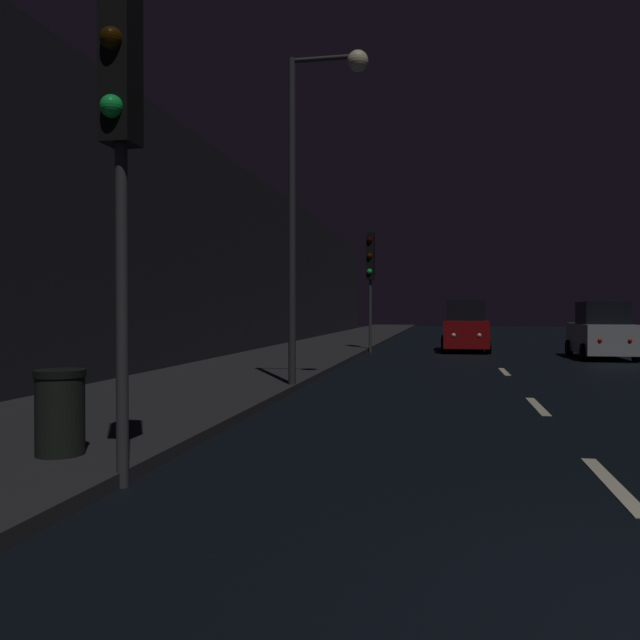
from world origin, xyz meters
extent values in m
cube|color=black|center=(0.00, 24.50, -0.01)|extent=(26.24, 84.00, 0.02)
cube|color=#28282B|center=(-6.92, 24.50, 0.07)|extent=(4.40, 84.00, 0.15)
cube|color=black|center=(-9.52, 21.00, 3.56)|extent=(0.80, 63.00, 7.12)
cube|color=beige|center=(0.00, 3.00, 0.01)|extent=(0.16, 2.20, 0.01)
cube|color=beige|center=(0.00, 8.32, 0.01)|extent=(0.16, 2.20, 0.01)
cube|color=beige|center=(0.00, 14.96, 0.01)|extent=(0.16, 2.20, 0.01)
cylinder|color=#38383A|center=(-4.62, 22.65, 1.48)|extent=(0.12, 0.12, 2.97)
cube|color=black|center=(-4.62, 22.65, 3.92)|extent=(0.33, 0.36, 1.90)
sphere|color=black|center=(-4.63, 22.48, 4.55)|extent=(0.22, 0.22, 0.22)
sphere|color=black|center=(-4.63, 22.48, 3.92)|extent=(0.22, 0.22, 0.22)
sphere|color=#19D84C|center=(-4.63, 22.48, 3.29)|extent=(0.22, 0.22, 0.22)
cylinder|color=#38383A|center=(-4.72, 2.00, 1.66)|extent=(0.12, 0.12, 3.33)
cube|color=black|center=(-4.72, 2.00, 4.28)|extent=(0.31, 0.34, 1.90)
sphere|color=black|center=(-4.72, 1.82, 4.28)|extent=(0.22, 0.22, 0.22)
sphere|color=#19D84C|center=(-4.72, 1.82, 3.65)|extent=(0.22, 0.22, 0.22)
cylinder|color=#2D2D30|center=(-4.82, 9.62, 3.52)|extent=(0.16, 0.16, 7.03)
cylinder|color=#2D2D30|center=(-4.12, 9.62, 6.98)|extent=(1.40, 0.10, 0.10)
sphere|color=beige|center=(-3.42, 9.62, 6.88)|extent=(0.44, 0.44, 0.44)
cylinder|color=black|center=(-5.75, 2.56, 0.57)|extent=(0.52, 0.52, 0.85)
cylinder|color=black|center=(-5.75, 2.56, 1.04)|extent=(0.55, 0.55, 0.08)
cube|color=maroon|center=(-0.81, 23.97, 0.75)|extent=(1.75, 4.09, 1.07)
cube|color=black|center=(-0.81, 24.12, 1.70)|extent=(1.49, 2.05, 0.82)
cylinder|color=black|center=(0.05, 22.54, 0.31)|extent=(0.21, 0.62, 0.62)
cylinder|color=black|center=(-1.67, 22.54, 0.31)|extent=(0.21, 0.62, 0.62)
cylinder|color=black|center=(0.05, 25.41, 0.31)|extent=(0.21, 0.62, 0.62)
cylinder|color=black|center=(-1.67, 25.41, 0.31)|extent=(0.21, 0.62, 0.62)
sphere|color=white|center=(-0.33, 21.97, 0.75)|extent=(0.18, 0.18, 0.18)
sphere|color=white|center=(-1.30, 21.97, 0.75)|extent=(0.18, 0.18, 0.18)
sphere|color=red|center=(-0.33, 25.98, 0.75)|extent=(0.18, 0.18, 0.18)
sphere|color=red|center=(-1.30, 25.98, 0.75)|extent=(0.18, 0.18, 0.18)
cube|color=#A5A8AD|center=(3.82, 20.82, 0.72)|extent=(1.68, 3.92, 1.03)
cube|color=black|center=(3.82, 20.68, 1.63)|extent=(1.43, 1.96, 0.78)
cylinder|color=black|center=(3.00, 22.19, 0.30)|extent=(0.21, 0.60, 0.60)
cylinder|color=black|center=(4.64, 22.19, 0.30)|extent=(0.21, 0.60, 0.60)
cylinder|color=black|center=(3.00, 19.44, 0.30)|extent=(0.21, 0.60, 0.60)
cylinder|color=black|center=(4.64, 19.44, 0.30)|extent=(0.21, 0.60, 0.60)
sphere|color=slate|center=(3.36, 22.74, 0.72)|extent=(0.17, 0.17, 0.17)
sphere|color=slate|center=(4.28, 22.74, 0.72)|extent=(0.17, 0.17, 0.17)
sphere|color=red|center=(3.36, 18.89, 0.72)|extent=(0.17, 0.17, 0.17)
sphere|color=red|center=(4.28, 18.89, 0.72)|extent=(0.17, 0.17, 0.17)
camera|label=1|loc=(-1.64, -3.88, 1.73)|focal=36.72mm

